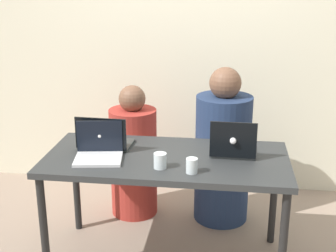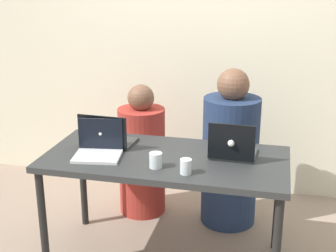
# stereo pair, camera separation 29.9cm
# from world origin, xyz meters

# --- Properties ---
(back_wall) EXTENTS (4.50, 0.10, 2.68)m
(back_wall) POSITION_xyz_m (0.00, 1.28, 1.34)
(back_wall) COLOR beige
(back_wall) RESTS_ON ground
(desk) EXTENTS (1.55, 0.73, 0.76)m
(desk) POSITION_xyz_m (0.00, 0.00, 0.69)
(desk) COLOR #2D2F30
(desk) RESTS_ON ground
(person_on_left) EXTENTS (0.44, 0.44, 1.06)m
(person_on_left) POSITION_xyz_m (-0.35, 0.64, 0.47)
(person_on_left) COLOR #A53028
(person_on_left) RESTS_ON ground
(person_on_right) EXTENTS (0.49, 0.49, 1.22)m
(person_on_right) POSITION_xyz_m (0.35, 0.64, 0.54)
(person_on_right) COLOR navy
(person_on_right) RESTS_ON ground
(laptop_back_left) EXTENTS (0.35, 0.28, 0.23)m
(laptop_back_left) POSITION_xyz_m (-0.43, 0.10, 0.81)
(laptop_back_left) COLOR #343A38
(laptop_back_left) RESTS_ON desk
(laptop_front_left) EXTENTS (0.32, 0.28, 0.22)m
(laptop_front_left) POSITION_xyz_m (-0.42, -0.08, 0.81)
(laptop_front_left) COLOR silver
(laptop_front_left) RESTS_ON desk
(laptop_back_right) EXTENTS (0.29, 0.29, 0.25)m
(laptop_back_right) POSITION_xyz_m (0.42, 0.08, 0.81)
(laptop_back_right) COLOR #383D3F
(laptop_back_right) RESTS_ON desk
(water_glass_center) EXTENTS (0.08, 0.08, 0.09)m
(water_glass_center) POSITION_xyz_m (-0.01, -0.19, 0.80)
(water_glass_center) COLOR silver
(water_glass_center) RESTS_ON desk
(water_glass_right) EXTENTS (0.07, 0.07, 0.09)m
(water_glass_right) POSITION_xyz_m (0.18, -0.23, 0.80)
(water_glass_right) COLOR silver
(water_glass_right) RESTS_ON desk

